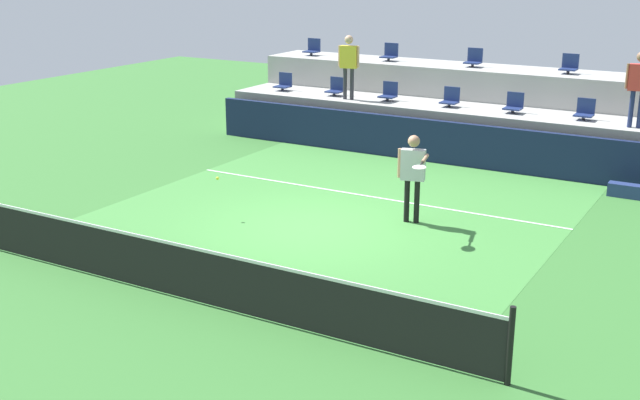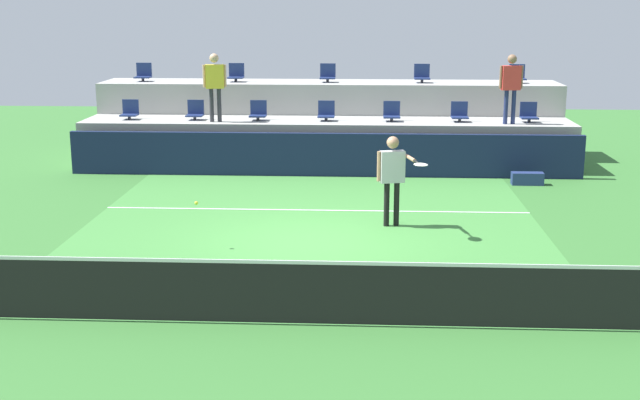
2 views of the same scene
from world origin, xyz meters
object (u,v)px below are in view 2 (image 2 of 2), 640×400
at_px(equipment_bag, 527,179).
at_px(stadium_chair_lower_far_left, 130,111).
at_px(stadium_chair_lower_center, 326,112).
at_px(stadium_chair_upper_left, 236,74).
at_px(stadium_chair_upper_far_left, 143,74).
at_px(stadium_chair_lower_right, 459,113).
at_px(stadium_chair_lower_mid_left, 258,112).
at_px(tennis_player, 393,171).
at_px(stadium_chair_lower_mid_right, 392,113).
at_px(spectator_leaning_on_rail, 215,80).
at_px(stadium_chair_lower_left, 195,112).
at_px(tennis_ball, 196,203).
at_px(stadium_chair_upper_center, 328,74).
at_px(stadium_chair_upper_far_right, 517,75).
at_px(spectator_in_white, 511,82).
at_px(stadium_chair_lower_far_right, 529,114).
at_px(stadium_chair_upper_right, 422,75).

bearing_deg(equipment_bag, stadium_chair_lower_far_left, 168.93).
bearing_deg(stadium_chair_lower_center, stadium_chair_upper_left, 145.91).
bearing_deg(stadium_chair_upper_left, stadium_chair_upper_far_left, 180.00).
relative_size(stadium_chair_lower_right, stadium_chair_upper_left, 1.00).
xyz_separation_m(stadium_chair_lower_mid_left, tennis_player, (3.39, -6.02, -0.36)).
relative_size(stadium_chair_lower_mid_right, spectator_leaning_on_rail, 0.29).
height_order(stadium_chair_lower_mid_left, tennis_player, tennis_player).
height_order(stadium_chair_lower_left, equipment_bag, stadium_chair_lower_left).
xyz_separation_m(tennis_player, spectator_leaning_on_rail, (-4.47, 5.64, 1.23)).
bearing_deg(stadium_chair_lower_mid_left, stadium_chair_lower_center, 0.00).
xyz_separation_m(stadium_chair_lower_mid_left, equipment_bag, (6.80, -2.01, -1.31)).
distance_m(stadium_chair_upper_left, spectator_leaning_on_rail, 2.20).
bearing_deg(stadium_chair_lower_left, tennis_ball, -78.65).
bearing_deg(stadium_chair_upper_center, stadium_chair_upper_far_right, 0.00).
distance_m(stadium_chair_upper_center, stadium_chair_upper_far_right, 5.34).
bearing_deg(spectator_in_white, spectator_leaning_on_rail, 180.00).
xyz_separation_m(stadium_chair_lower_mid_left, stadium_chair_upper_center, (1.78, 1.80, 0.85)).
bearing_deg(stadium_chair_upper_far_left, stadium_chair_lower_mid_left, -27.01).
distance_m(stadium_chair_upper_far_left, spectator_in_white, 10.33).
xyz_separation_m(stadium_chair_upper_far_left, tennis_player, (6.92, -7.82, -1.21)).
relative_size(stadium_chair_lower_far_left, stadium_chair_lower_mid_right, 1.00).
relative_size(stadium_chair_upper_far_left, stadium_chair_upper_left, 1.00).
bearing_deg(tennis_player, stadium_chair_lower_mid_left, 119.40).
bearing_deg(stadium_chair_lower_mid_right, stadium_chair_upper_far_left, 165.74).
xyz_separation_m(stadium_chair_lower_far_left, spectator_leaning_on_rail, (2.39, -0.38, 0.87)).
bearing_deg(stadium_chair_lower_left, stadium_chair_lower_far_right, 0.00).
relative_size(stadium_chair_upper_left, stadium_chair_upper_right, 1.00).
height_order(stadium_chair_upper_left, stadium_chair_upper_far_right, same).
bearing_deg(stadium_chair_upper_far_left, stadium_chair_upper_far_right, 0.00).
height_order(stadium_chair_lower_center, equipment_bag, stadium_chair_lower_center).
bearing_deg(stadium_chair_lower_right, stadium_chair_lower_far_right, 0.00).
relative_size(stadium_chair_lower_left, stadium_chair_upper_center, 1.00).
bearing_deg(stadium_chair_lower_mid_right, stadium_chair_upper_right, 63.58).
distance_m(stadium_chair_lower_far_left, stadium_chair_lower_center, 5.28).
xyz_separation_m(stadium_chair_lower_mid_right, spectator_in_white, (3.01, -0.38, 0.87)).
distance_m(spectator_leaning_on_rail, tennis_ball, 7.53).
bearing_deg(tennis_player, stadium_chair_upper_far_left, 131.52).
bearing_deg(tennis_ball, stadium_chair_lower_left, 101.35).
distance_m(stadium_chair_upper_center, tennis_player, 8.08).
height_order(stadium_chair_lower_right, stadium_chair_lower_far_right, same).
xyz_separation_m(spectator_in_white, equipment_bag, (0.23, -1.62, -2.18)).
bearing_deg(tennis_player, stadium_chair_lower_center, 104.69).
height_order(stadium_chair_lower_far_left, stadium_chair_upper_left, stadium_chair_upper_left).
bearing_deg(stadium_chair_lower_far_left, tennis_player, -41.27).
relative_size(stadium_chair_lower_center, stadium_chair_lower_far_right, 1.00).
height_order(stadium_chair_upper_right, tennis_player, stadium_chair_upper_right).
height_order(stadium_chair_upper_right, tennis_ball, stadium_chair_upper_right).
height_order(stadium_chair_lower_mid_left, equipment_bag, stadium_chair_lower_mid_left).
xyz_separation_m(stadium_chair_lower_left, stadium_chair_lower_far_right, (8.83, 0.00, 0.00)).
bearing_deg(equipment_bag, stadium_chair_lower_mid_right, 148.26).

